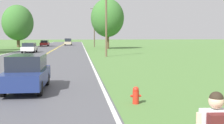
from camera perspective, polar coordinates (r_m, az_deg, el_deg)
name	(u,v)px	position (r m, az deg, el deg)	size (l,w,h in m)	color
fire_hydrant	(136,95)	(10.70, 4.86, -6.71)	(0.40, 0.24, 0.66)	red
utility_pole_midground	(106,21)	(34.86, -1.18, 8.41)	(1.80, 0.24, 8.57)	brown
utility_pole_far	(94,26)	(65.51, -3.62, 7.33)	(1.80, 0.24, 9.42)	brown
tree_right_cluster	(18,23)	(67.19, -18.60, 7.57)	(6.93, 6.93, 9.52)	brown
tree_far_back	(107,18)	(56.19, -0.93, 8.93)	(6.57, 6.57, 9.90)	brown
car_dark_blue_sedan_approaching	(27,73)	(13.81, -16.86, -2.08)	(1.75, 4.27, 1.67)	black
car_white_hatchback_mid_near	(29,47)	(45.17, -16.44, 2.89)	(1.95, 4.15, 1.49)	black
car_red_sedan_mid_far	(45,43)	(73.03, -13.52, 3.76)	(1.96, 4.43, 1.46)	black
car_champagne_suv_receding	(68,42)	(77.80, -8.90, 4.10)	(1.98, 4.29, 1.88)	black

